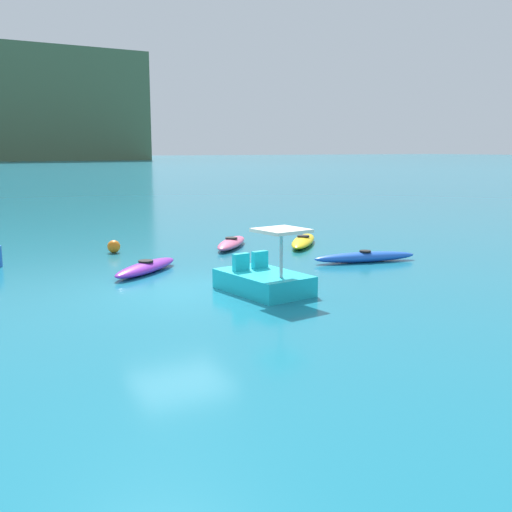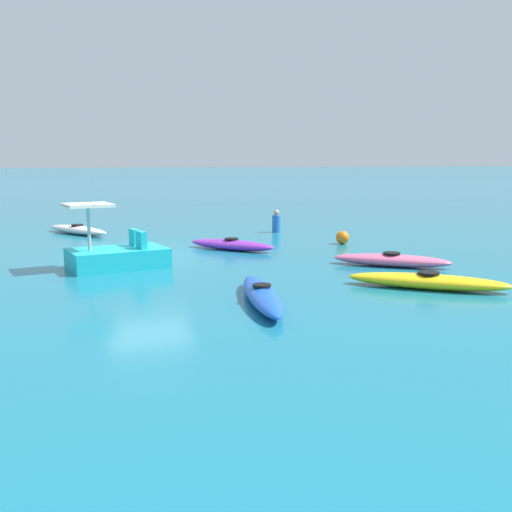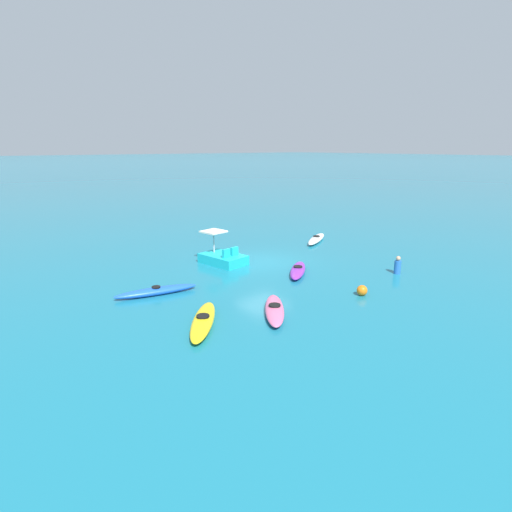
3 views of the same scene
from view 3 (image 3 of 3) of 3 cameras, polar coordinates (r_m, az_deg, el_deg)
The scene contains 9 objects.
ground_plane at distance 21.90m, azimuth 1.00°, elevation -0.83°, with size 600.00×600.00×0.00m, color #19728C.
kayak_pink at distance 15.22m, azimuth 2.61°, elevation -7.51°, with size 2.46×2.78×0.37m.
kayak_blue at distance 17.57m, azimuth -13.76°, elevation -4.79°, with size 3.48×1.30×0.37m.
kayak_white at distance 26.92m, azimuth 8.44°, elevation 2.38°, with size 3.37×2.32×0.37m.
kayak_yellow at distance 14.40m, azimuth -7.40°, elevation -8.99°, with size 2.75×3.08×0.37m.
kayak_purple at distance 20.00m, azimuth 5.87°, elevation -1.98°, with size 2.71×2.41×0.37m.
pedal_boat_cyan at distance 21.57m, azimuth -4.65°, elevation -0.21°, with size 1.84×2.62×1.68m.
buoy_orange at distance 17.55m, azimuth 14.60°, elevation -4.67°, with size 0.44×0.44×0.44m, color orange.
person_near_shore at distance 20.96m, azimuth 19.18°, elevation -1.32°, with size 0.44×0.44×0.88m.
Camera 3 is at (13.60, 16.09, 6.00)m, focal length 28.62 mm.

